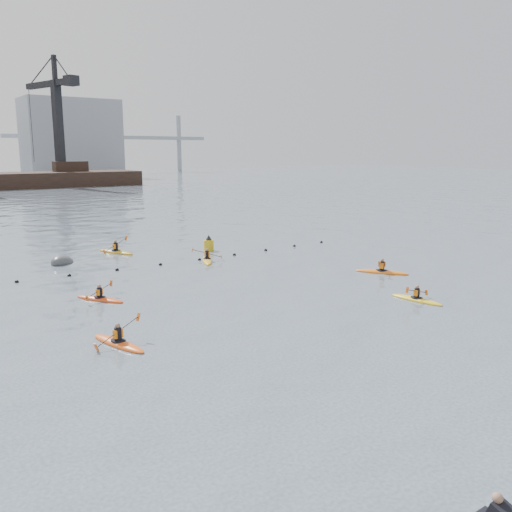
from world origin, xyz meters
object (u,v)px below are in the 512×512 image
object	(u,v)px
kayaker_1	(417,299)
mooring_buoy	(62,263)
kayaker_4	(382,271)
nav_buoy	(209,245)
kayaker_0	(118,342)
kayaker_3	(207,260)
kayaker_5	(116,251)
kayaker_2	(100,298)

from	to	relation	value
kayaker_1	mooring_buoy	distance (m)	23.56
kayaker_4	nav_buoy	bearing A→B (deg)	-102.43
kayaker_0	mooring_buoy	size ratio (longest dim) A/B	1.45
kayaker_1	kayaker_3	world-z (taller)	kayaker_3
kayaker_0	kayaker_5	world-z (taller)	kayaker_5
kayaker_3	nav_buoy	distance (m)	4.07
mooring_buoy	nav_buoy	xyz separation A→B (m)	(10.64, -1.71, 0.42)
kayaker_3	nav_buoy	size ratio (longest dim) A/B	2.25
kayaker_0	kayaker_4	world-z (taller)	kayaker_0
mooring_buoy	kayaker_3	bearing A→B (deg)	-31.25
kayaker_1	kayaker_5	xyz separation A→B (m)	(-7.60, 21.79, 0.02)
kayaker_2	kayaker_4	bearing A→B (deg)	-44.28
kayaker_0	nav_buoy	xyz separation A→B (m)	(13.54, 15.79, 0.32)
kayaker_4	nav_buoy	size ratio (longest dim) A/B	2.31
kayaker_3	mooring_buoy	size ratio (longest dim) A/B	1.38
kayaker_4	kayaker_5	distance (m)	19.77
kayaker_3	kayaker_2	bearing A→B (deg)	-122.88
kayaker_5	nav_buoy	bearing A→B (deg)	-49.87
kayaker_4	kayaker_2	bearing A→B (deg)	-46.74
kayaker_3	kayaker_4	distance (m)	11.99
kayaker_4	mooring_buoy	bearing A→B (deg)	-76.44
kayaker_4	kayaker_0	bearing A→B (deg)	-24.43
kayaker_2	kayaker_5	bearing A→B (deg)	35.13
kayaker_0	kayaker_1	bearing A→B (deg)	-24.65
kayaker_1	mooring_buoy	size ratio (longest dim) A/B	1.33
kayaker_5	mooring_buoy	distance (m)	4.67
kayaker_0	kayaker_1	world-z (taller)	kayaker_0
kayaker_1	kayaker_5	distance (m)	23.07
kayaker_0	mooring_buoy	xyz separation A→B (m)	(2.89, 17.50, -0.10)
kayaker_1	kayaker_4	xyz separation A→B (m)	(3.45, 5.40, 0.01)
kayaker_0	kayaker_3	distance (m)	16.79
kayaker_1	kayaker_2	size ratio (longest dim) A/B	1.04
kayaker_5	nav_buoy	world-z (taller)	nav_buoy
kayaker_3	mooring_buoy	world-z (taller)	kayaker_3
kayaker_0	kayaker_4	xyz separation A→B (m)	(18.37, 2.63, 0.00)
kayaker_2	kayaker_3	size ratio (longest dim) A/B	0.93
kayaker_2	mooring_buoy	xyz separation A→B (m)	(1.20, 10.67, -0.09)
kayaker_4	mooring_buoy	xyz separation A→B (m)	(-15.47, 14.87, -0.10)
kayaker_5	mooring_buoy	size ratio (longest dim) A/B	1.56
kayaker_1	kayaker_2	distance (m)	16.33
kayaker_4	nav_buoy	world-z (taller)	nav_buoy
kayaker_3	mooring_buoy	distance (m)	9.91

